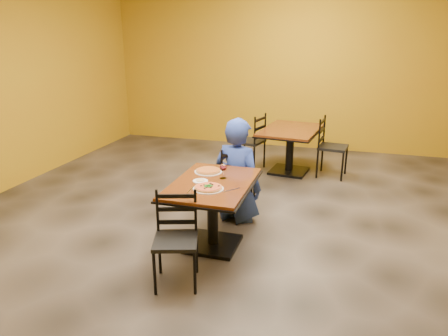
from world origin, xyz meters
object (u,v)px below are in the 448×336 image
(chair_main_far, at_px, (239,181))
(plate_far, at_px, (208,172))
(chair_second_right, at_px, (333,148))
(side_plate, at_px, (200,181))
(diner, at_px, (238,169))
(table_main, at_px, (213,199))
(chair_main_near, at_px, (176,241))
(plate_main, at_px, (208,189))
(wine_glass, at_px, (223,170))
(pizza_main, at_px, (208,187))
(pizza_far, at_px, (208,170))
(table_second, at_px, (290,140))
(chair_second_left, at_px, (249,142))

(chair_main_far, relative_size, plate_far, 2.92)
(plate_far, bearing_deg, chair_second_right, 62.95)
(chair_second_right, xyz_separation_m, side_plate, (-1.26, -2.83, 0.27))
(diner, bearing_deg, side_plate, 91.83)
(table_main, distance_m, chair_main_near, 0.80)
(side_plate, bearing_deg, table_main, 8.73)
(plate_main, distance_m, wine_glass, 0.37)
(pizza_main, distance_m, pizza_far, 0.54)
(chair_second_right, relative_size, diner, 0.75)
(table_second, bearing_deg, wine_glass, -97.80)
(plate_main, bearing_deg, plate_far, 108.68)
(pizza_main, bearing_deg, plate_main, 0.00)
(chair_main_far, height_order, wine_glass, wine_glass)
(chair_second_left, distance_m, chair_second_right, 1.39)
(chair_second_left, distance_m, pizza_main, 3.05)
(chair_second_right, distance_m, side_plate, 3.11)
(chair_main_far, distance_m, pizza_far, 0.71)
(table_second, distance_m, chair_main_far, 1.94)
(pizza_main, bearing_deg, diner, 87.57)
(plate_main, bearing_deg, pizza_main, 0.00)
(chair_main_near, bearing_deg, diner, 66.06)
(table_main, bearing_deg, side_plate, -171.27)
(chair_main_far, xyz_separation_m, plate_main, (-0.02, -1.12, 0.30))
(chair_second_right, bearing_deg, pizza_far, 160.14)
(chair_second_left, height_order, side_plate, chair_second_left)
(pizza_main, xyz_separation_m, side_plate, (-0.15, 0.19, -0.02))
(chair_main_near, height_order, pizza_main, chair_main_near)
(plate_far, distance_m, wine_glass, 0.28)
(chair_second_right, relative_size, plate_main, 3.12)
(chair_main_far, distance_m, pizza_main, 1.16)
(table_second, height_order, diner, diner)
(wine_glass, bearing_deg, chair_second_left, 97.08)
(chair_main_near, relative_size, plate_main, 2.82)
(plate_main, distance_m, pizza_main, 0.02)
(chair_second_right, height_order, pizza_main, chair_second_right)
(pizza_main, xyz_separation_m, wine_glass, (0.05, 0.36, 0.07))
(chair_main_near, xyz_separation_m, plate_main, (0.13, 0.57, 0.32))
(chair_main_near, xyz_separation_m, pizza_main, (0.13, 0.57, 0.33))
(table_main, height_order, chair_second_left, chair_second_left)
(diner, bearing_deg, plate_main, 103.02)
(diner, bearing_deg, plate_far, 81.59)
(side_plate, bearing_deg, chair_second_left, 92.62)
(table_main, height_order, plate_main, plate_main)
(chair_second_right, bearing_deg, diner, 159.40)
(table_second, relative_size, wine_glass, 7.83)
(plate_far, relative_size, wine_glass, 1.72)
(chair_main_far, bearing_deg, pizza_far, 65.10)
(diner, height_order, pizza_main, diner)
(diner, relative_size, wine_glass, 7.20)
(chair_second_left, height_order, pizza_main, chair_second_left)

